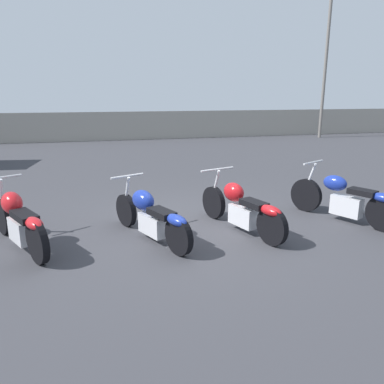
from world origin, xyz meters
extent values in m
plane|color=#38383D|center=(0.00, 0.00, 0.00)|extent=(60.00, 60.00, 0.00)
cube|color=#9E998E|center=(0.00, 13.09, 0.71)|extent=(40.00, 0.04, 1.41)
cylinder|color=slate|center=(10.08, 11.75, 3.88)|extent=(0.16, 0.16, 7.77)
cylinder|color=black|center=(-3.13, 0.47, 0.32)|extent=(0.39, 0.61, 0.63)
cylinder|color=black|center=(-2.42, -0.87, 0.32)|extent=(0.39, 0.61, 0.63)
cube|color=silver|center=(-2.74, -0.27, 0.29)|extent=(0.43, 0.58, 0.35)
ellipsoid|color=red|center=(-2.86, -0.04, 0.67)|extent=(0.47, 0.54, 0.35)
cube|color=black|center=(-2.62, -0.50, 0.58)|extent=(0.48, 0.62, 0.10)
ellipsoid|color=red|center=(-2.44, -0.83, 0.57)|extent=(0.38, 0.48, 0.16)
cylinder|color=silver|center=(-3.08, 0.38, 0.98)|extent=(0.61, 0.35, 0.04)
cylinder|color=silver|center=(-3.11, 0.43, 0.65)|extent=(0.16, 0.25, 0.65)
cylinder|color=silver|center=(-2.56, -0.35, 0.22)|extent=(0.39, 0.64, 0.07)
cylinder|color=black|center=(-1.11, 0.36, 0.29)|extent=(0.32, 0.57, 0.58)
cylinder|color=black|center=(-0.47, -1.08, 0.29)|extent=(0.32, 0.57, 0.58)
cube|color=silver|center=(-0.76, -0.43, 0.26)|extent=(0.41, 0.60, 0.32)
ellipsoid|color=navy|center=(-0.87, -0.18, 0.61)|extent=(0.46, 0.58, 0.33)
cube|color=black|center=(-0.65, -0.68, 0.53)|extent=(0.42, 0.56, 0.10)
ellipsoid|color=navy|center=(-0.49, -1.03, 0.52)|extent=(0.36, 0.48, 0.16)
cylinder|color=silver|center=(-1.07, 0.27, 0.93)|extent=(0.57, 0.28, 0.04)
cylinder|color=silver|center=(-1.09, 0.32, 0.61)|extent=(0.14, 0.24, 0.62)
cylinder|color=silver|center=(-0.58, -0.53, 0.20)|extent=(0.31, 0.58, 0.07)
cylinder|color=black|center=(0.53, 0.40, 0.30)|extent=(0.28, 0.61, 0.61)
cylinder|color=black|center=(1.01, -1.08, 0.30)|extent=(0.28, 0.61, 0.61)
cube|color=silver|center=(0.79, -0.41, 0.27)|extent=(0.36, 0.59, 0.33)
ellipsoid|color=#AD1419|center=(0.71, -0.16, 0.64)|extent=(0.40, 0.51, 0.33)
cube|color=black|center=(0.87, -0.67, 0.56)|extent=(0.38, 0.54, 0.10)
ellipsoid|color=#AD1419|center=(0.99, -1.03, 0.55)|extent=(0.33, 0.48, 0.16)
cylinder|color=silver|center=(0.56, 0.30, 0.96)|extent=(0.68, 0.25, 0.04)
cylinder|color=silver|center=(0.55, 0.35, 0.63)|extent=(0.12, 0.25, 0.64)
cylinder|color=silver|center=(0.95, -0.52, 0.21)|extent=(0.26, 0.63, 0.07)
cylinder|color=black|center=(2.45, 0.36, 0.33)|extent=(0.38, 0.63, 0.65)
cube|color=silver|center=(2.83, -0.40, 0.29)|extent=(0.42, 0.59, 0.36)
ellipsoid|color=navy|center=(2.71, -0.17, 0.68)|extent=(0.42, 0.52, 0.29)
cube|color=black|center=(2.94, -0.64, 0.61)|extent=(0.42, 0.52, 0.10)
ellipsoid|color=navy|center=(3.11, -0.98, 0.59)|extent=(0.37, 0.48, 0.16)
cylinder|color=silver|center=(2.50, 0.27, 1.00)|extent=(0.58, 0.31, 0.04)
cylinder|color=silver|center=(2.47, 0.31, 0.67)|extent=(0.16, 0.25, 0.66)
cylinder|color=silver|center=(3.00, -0.49, 0.23)|extent=(0.35, 0.62, 0.07)
camera|label=1|loc=(-1.55, -6.05, 2.30)|focal=35.00mm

